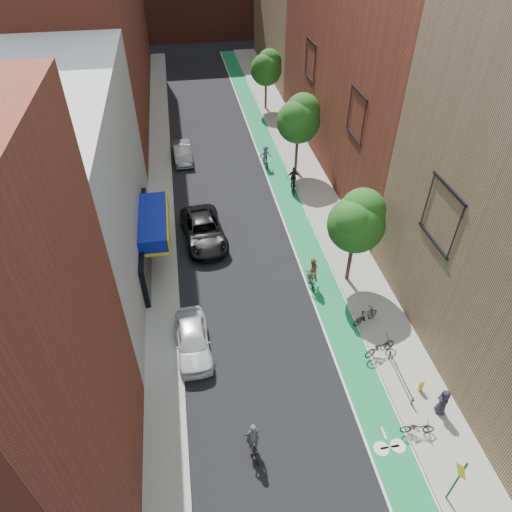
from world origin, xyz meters
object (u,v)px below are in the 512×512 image
parked_car_black (204,231)px  cyclist_lane_near (311,274)px  parked_car_silver (182,153)px  cyclist_lead (253,443)px  pedestrian (443,402)px  parked_car_white (193,340)px  cyclist_lane_mid (294,182)px  fire_hydrant (421,385)px  cyclist_lane_far (265,158)px

parked_car_black → cyclist_lane_near: cyclist_lane_near is taller
parked_car_silver → cyclist_lane_near: size_ratio=2.03×
cyclist_lead → pedestrian: 9.13m
parked_car_white → cyclist_lane_near: (7.58, 3.81, 0.21)m
pedestrian → parked_car_silver: bearing=-143.5°
parked_car_silver → pedestrian: size_ratio=2.80×
cyclist_lane_near → parked_car_white: bearing=22.8°
parked_car_silver → cyclist_lane_mid: size_ratio=2.07×
cyclist_lane_mid → parked_car_black: bearing=44.8°
parked_car_silver → pedestrian: bearing=-70.7°
cyclist_lane_mid → fire_hydrant: 19.59m
parked_car_black → parked_car_silver: 12.18m
cyclist_lead → cyclist_lane_mid: size_ratio=0.96×
parked_car_black → cyclist_lane_mid: bearing=28.9°
parked_car_white → cyclist_lane_mid: 17.46m
parked_car_black → cyclist_lane_mid: (7.70, 5.31, -0.03)m
parked_car_white → cyclist_lane_near: bearing=24.4°
parked_car_white → fire_hydrant: (10.96, -4.59, -0.25)m
pedestrian → fire_hydrant: size_ratio=2.27×
parked_car_white → cyclist_lead: 6.60m
cyclist_lane_mid → parked_car_silver: bearing=-28.3°
cyclist_lane_mid → cyclist_lane_far: bearing=-60.7°
cyclist_lead → cyclist_lane_far: cyclist_lead is taller
cyclist_lead → parked_car_silver: bearing=-96.9°
parked_car_white → pedestrian: (11.35, -5.85, 0.16)m
parked_car_silver → cyclist_lead: bearing=-88.6°
cyclist_lane_near → fire_hydrant: (3.38, -8.40, -0.46)m
cyclist_lane_mid → pedestrian: 20.88m
cyclist_lead → pedestrian: size_ratio=1.30×
cyclist_lane_far → pedestrian: bearing=94.0°
cyclist_lane_far → cyclist_lane_mid: bearing=104.5°
parked_car_black → parked_car_silver: bearing=88.6°
parked_car_white → fire_hydrant: size_ratio=6.55×
cyclist_lane_near → fire_hydrant: 9.06m
parked_car_silver → cyclist_lane_mid: 11.00m
fire_hydrant → pedestrian: bearing=-72.6°
cyclist_lane_near → fire_hydrant: size_ratio=3.14×
parked_car_white → cyclist_lane_far: size_ratio=2.27×
cyclist_lane_near → cyclist_lane_mid: (1.50, 11.10, -0.18)m
parked_car_white → cyclist_lane_far: cyclist_lane_far is taller
parked_car_white → cyclist_lane_far: (7.58, 19.24, 0.09)m
parked_car_silver → cyclist_lane_near: 19.30m
parked_car_black → cyclist_lead: bearing=-92.6°
cyclist_lane_near → cyclist_lead: bearing=58.1°
parked_car_black → pedestrian: size_ratio=3.77×
pedestrian → fire_hydrant: 1.38m
cyclist_lead → fire_hydrant: size_ratio=2.96×
cyclist_lead → pedestrian: bearing=171.7°
parked_car_white → cyclist_lead: size_ratio=2.22×
pedestrian → cyclist_lane_near: bearing=-143.6°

